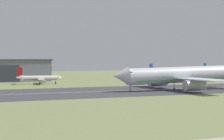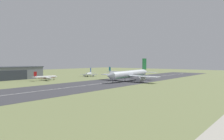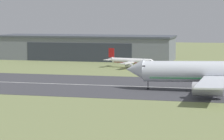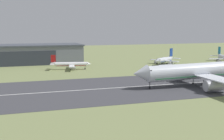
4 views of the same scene
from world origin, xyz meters
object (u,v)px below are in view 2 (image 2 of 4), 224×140
object	(u,v)px
airplane_landing	(129,74)
airplane_parked_east	(46,77)
airplane_parked_west	(115,72)
airplane_parked_centre	(89,74)

from	to	relation	value
airplane_landing	airplane_parked_east	bearing A→B (deg)	122.61
airplane_parked_west	airplane_parked_east	world-z (taller)	airplane_parked_west
airplane_landing	airplane_parked_east	size ratio (longest dim) A/B	2.57
airplane_parked_west	airplane_parked_centre	bearing A→B (deg)	176.74
airplane_parked_west	airplane_parked_centre	xyz separation A→B (m)	(-44.27, 2.52, -0.03)
airplane_landing	airplane_parked_west	xyz separation A→B (m)	(64.43, 65.55, -3.07)
airplane_landing	airplane_parked_east	xyz separation A→B (m)	(-40.32, 63.03, -3.00)
airplane_parked_west	airplane_parked_centre	world-z (taller)	airplane_parked_west
airplane_landing	airplane_parked_centre	world-z (taller)	airplane_landing
airplane_landing	airplane_parked_centre	bearing A→B (deg)	73.50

